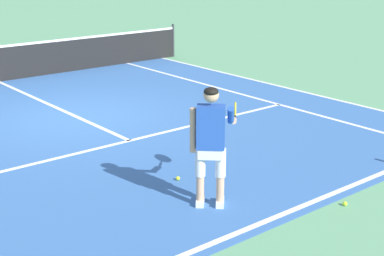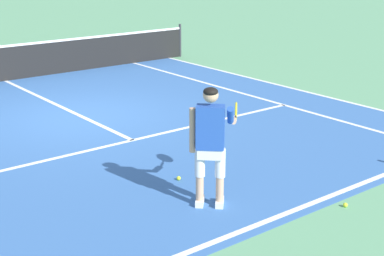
% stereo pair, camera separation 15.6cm
% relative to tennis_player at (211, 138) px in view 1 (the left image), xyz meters
% --- Properties ---
extents(ground_plane, '(80.00, 80.00, 0.00)m').
position_rel_tennis_player_xyz_m(ground_plane, '(0.67, 5.10, -0.99)').
color(ground_plane, '#609E70').
extents(court_inner_surface, '(10.98, 10.74, 0.00)m').
position_rel_tennis_player_xyz_m(court_inner_surface, '(0.67, 4.32, -0.99)').
color(court_inner_surface, '#3866A8').
rests_on(court_inner_surface, ground).
extents(line_baseline, '(10.98, 0.10, 0.01)m').
position_rel_tennis_player_xyz_m(line_baseline, '(0.67, -0.85, -0.99)').
color(line_baseline, white).
rests_on(line_baseline, ground).
extents(line_service, '(8.23, 0.10, 0.01)m').
position_rel_tennis_player_xyz_m(line_service, '(0.67, 3.09, -0.99)').
color(line_service, white).
rests_on(line_service, ground).
extents(line_centre_service, '(0.10, 6.40, 0.01)m').
position_rel_tennis_player_xyz_m(line_centre_service, '(0.67, 6.29, -0.99)').
color(line_centre_service, white).
rests_on(line_centre_service, ground).
extents(line_singles_right, '(0.10, 10.34, 0.01)m').
position_rel_tennis_player_xyz_m(line_singles_right, '(4.78, 4.32, -0.99)').
color(line_singles_right, white).
rests_on(line_singles_right, ground).
extents(line_doubles_right, '(0.10, 10.34, 0.01)m').
position_rel_tennis_player_xyz_m(line_doubles_right, '(6.16, 4.32, -0.99)').
color(line_doubles_right, white).
rests_on(line_doubles_right, ground).
extents(tennis_player, '(1.15, 0.75, 1.71)m').
position_rel_tennis_player_xyz_m(tennis_player, '(0.00, 0.00, 0.00)').
color(tennis_player, white).
rests_on(tennis_player, ground).
extents(tennis_ball_near_feet, '(0.07, 0.07, 0.07)m').
position_rel_tennis_player_xyz_m(tennis_ball_near_feet, '(1.45, -1.22, -0.96)').
color(tennis_ball_near_feet, '#CCE02D').
rests_on(tennis_ball_near_feet, ground).
extents(tennis_ball_by_baseline, '(0.07, 0.07, 0.07)m').
position_rel_tennis_player_xyz_m(tennis_ball_by_baseline, '(0.19, 1.00, -0.96)').
color(tennis_ball_by_baseline, '#CCE02D').
rests_on(tennis_ball_by_baseline, ground).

